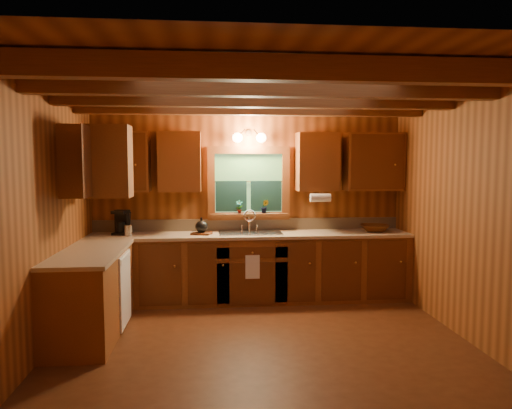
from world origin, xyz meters
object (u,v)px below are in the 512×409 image
object	(u,v)px
coffee_maker	(122,222)
wicker_basket	(375,228)
cutting_board	(201,234)
sink	(250,236)

from	to	relation	value
coffee_maker	wicker_basket	size ratio (longest dim) A/B	0.82
coffee_maker	cutting_board	bearing A→B (deg)	9.87
coffee_maker	cutting_board	size ratio (longest dim) A/B	1.27
sink	wicker_basket	xyz separation A→B (m)	(1.69, -0.01, 0.09)
wicker_basket	sink	bearing A→B (deg)	179.54
sink	wicker_basket	distance (m)	1.69
sink	cutting_board	xyz separation A→B (m)	(-0.64, -0.05, 0.06)
sink	cutting_board	world-z (taller)	sink
cutting_board	wicker_basket	bearing A→B (deg)	17.99
sink	cutting_board	bearing A→B (deg)	-175.56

